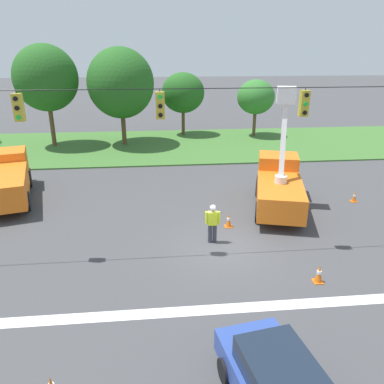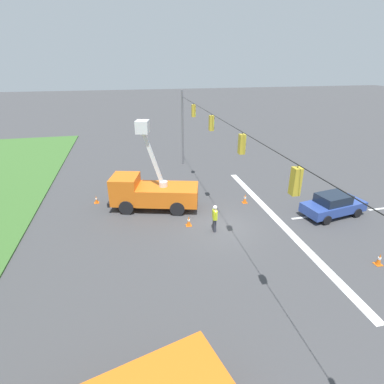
% 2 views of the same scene
% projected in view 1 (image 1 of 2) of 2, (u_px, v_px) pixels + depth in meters
% --- Properties ---
extents(ground_plane, '(200.00, 200.00, 0.00)m').
position_uv_depth(ground_plane, '(223.00, 248.00, 15.93)').
color(ground_plane, '#424244').
extents(grass_verge, '(56.00, 12.00, 0.10)m').
position_uv_depth(grass_verge, '(187.00, 145.00, 32.61)').
color(grass_verge, '#3D6B2D').
rests_on(grass_verge, ground).
extents(lane_markings, '(17.60, 15.25, 0.01)m').
position_uv_depth(lane_markings, '(256.00, 340.00, 10.90)').
color(lane_markings, silver).
rests_on(lane_markings, ground).
extents(signal_gantry, '(26.20, 0.33, 7.20)m').
position_uv_depth(signal_gantry, '(229.00, 143.00, 14.28)').
color(signal_gantry, slate).
rests_on(signal_gantry, ground).
extents(tree_west, '(5.12, 4.86, 8.33)m').
position_uv_depth(tree_west, '(46.00, 78.00, 30.15)').
color(tree_west, brown).
rests_on(tree_west, ground).
extents(tree_centre, '(5.48, 5.97, 8.09)m').
position_uv_depth(tree_centre, '(121.00, 83.00, 30.86)').
color(tree_centre, brown).
rests_on(tree_centre, ground).
extents(tree_east, '(4.01, 3.62, 5.88)m').
position_uv_depth(tree_east, '(183.00, 93.00, 34.88)').
color(tree_east, brown).
rests_on(tree_east, ground).
extents(tree_far_east, '(3.44, 3.49, 5.29)m').
position_uv_depth(tree_far_east, '(256.00, 97.00, 34.43)').
color(tree_far_east, brown).
rests_on(tree_far_east, ground).
extents(utility_truck_bucket_lift, '(3.73, 6.50, 6.21)m').
position_uv_depth(utility_truck_bucket_lift, '(279.00, 183.00, 19.55)').
color(utility_truck_bucket_lift, orange).
rests_on(utility_truck_bucket_lift, ground).
extents(utility_truck_support_near, '(3.87, 6.93, 2.32)m').
position_uv_depth(utility_truck_support_near, '(6.00, 179.00, 20.63)').
color(utility_truck_support_near, orange).
rests_on(utility_truck_support_near, ground).
extents(road_worker, '(0.65, 0.26, 1.77)m').
position_uv_depth(road_worker, '(213.00, 221.00, 16.06)').
color(road_worker, '#383842').
rests_on(road_worker, ground).
extents(traffic_cone_foreground_left, '(0.36, 0.36, 0.59)m').
position_uv_depth(traffic_cone_foreground_left, '(354.00, 197.00, 20.64)').
color(traffic_cone_foreground_left, orange).
rests_on(traffic_cone_foreground_left, ground).
extents(traffic_cone_foreground_right, '(0.36, 0.36, 0.71)m').
position_uv_depth(traffic_cone_foreground_right, '(319.00, 274.00, 13.51)').
color(traffic_cone_foreground_right, orange).
rests_on(traffic_cone_foreground_right, ground).
extents(traffic_cone_mid_left, '(0.36, 0.36, 0.59)m').
position_uv_depth(traffic_cone_mid_left, '(284.00, 177.00, 23.74)').
color(traffic_cone_mid_left, orange).
rests_on(traffic_cone_mid_left, ground).
extents(traffic_cone_mid_right, '(0.36, 0.36, 0.68)m').
position_uv_depth(traffic_cone_mid_right, '(229.00, 220.00, 17.71)').
color(traffic_cone_mid_right, orange).
rests_on(traffic_cone_mid_right, ground).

